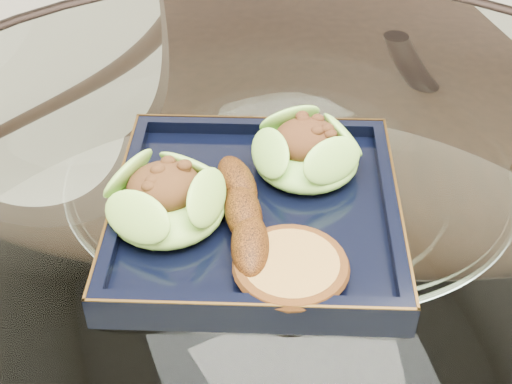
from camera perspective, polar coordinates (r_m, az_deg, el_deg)
name	(u,v)px	position (r m, az deg, el deg)	size (l,w,h in m)	color
dining_table	(284,309)	(0.83, 2.25, -9.33)	(1.13, 1.13, 0.77)	white
dining_chair	(318,88)	(1.27, 4.97, 8.32)	(0.50, 0.50, 1.02)	#321C10
navy_plate	(256,216)	(0.69, 0.00, -1.93)	(0.27, 0.27, 0.02)	black
lettuce_wrap_left	(166,202)	(0.66, -7.19, -0.79)	(0.11, 0.11, 0.04)	#6BAD32
lettuce_wrap_right	(306,154)	(0.72, 4.05, 3.07)	(0.11, 0.11, 0.04)	#60AD32
roasted_plantain	(243,212)	(0.65, -1.03, -1.64)	(0.16, 0.03, 0.03)	#5A2A09
crumb_patty	(291,268)	(0.61, 2.80, -6.13)	(0.09, 0.09, 0.02)	#AA7E38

